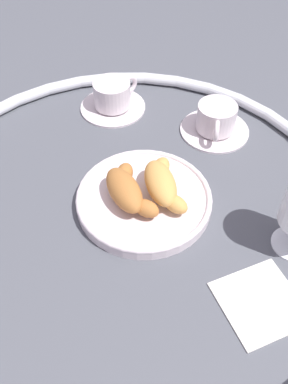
{
  "coord_description": "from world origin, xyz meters",
  "views": [
    {
      "loc": [
        0.37,
        -0.27,
        0.55
      ],
      "look_at": [
        0.01,
        0.03,
        0.03
      ],
      "focal_mm": 40.06,
      "sensor_mm": 36.0,
      "label": 1
    }
  ],
  "objects_px": {
    "coffee_cup_near": "(113,97)",
    "coffee_cup_far": "(216,121)",
    "croissant_small": "(162,183)",
    "pastry_plate": "(144,199)",
    "croissant_large": "(129,190)",
    "folded_napkin": "(261,302)"
  },
  "relations": [
    {
      "from": "folded_napkin",
      "to": "pastry_plate",
      "type": "bearing_deg",
      "value": -178.04
    },
    {
      "from": "croissant_small",
      "to": "coffee_cup_far",
      "type": "distance_m",
      "value": 0.21
    },
    {
      "from": "pastry_plate",
      "to": "coffee_cup_far",
      "type": "xyz_separation_m",
      "value": [
        -0.06,
        0.23,
        0.01
      ]
    },
    {
      "from": "croissant_large",
      "to": "coffee_cup_near",
      "type": "xyz_separation_m",
      "value": [
        -0.23,
        0.14,
        -0.02
      ]
    },
    {
      "from": "croissant_large",
      "to": "folded_napkin",
      "type": "relative_size",
      "value": 1.21
    },
    {
      "from": "coffee_cup_far",
      "to": "coffee_cup_near",
      "type": "bearing_deg",
      "value": -150.63
    },
    {
      "from": "coffee_cup_near",
      "to": "folded_napkin",
      "type": "relative_size",
      "value": 1.24
    },
    {
      "from": "pastry_plate",
      "to": "croissant_small",
      "type": "xyz_separation_m",
      "value": [
        0.01,
        0.03,
        0.03
      ]
    },
    {
      "from": "pastry_plate",
      "to": "coffee_cup_far",
      "type": "relative_size",
      "value": 1.67
    },
    {
      "from": "croissant_large",
      "to": "folded_napkin",
      "type": "xyz_separation_m",
      "value": [
        0.26,
        0.03,
        -0.04
      ]
    },
    {
      "from": "folded_napkin",
      "to": "coffee_cup_near",
      "type": "bearing_deg",
      "value": 167.06
    },
    {
      "from": "coffee_cup_near",
      "to": "coffee_cup_far",
      "type": "distance_m",
      "value": 0.22
    },
    {
      "from": "croissant_small",
      "to": "coffee_cup_near",
      "type": "height_order",
      "value": "croissant_small"
    },
    {
      "from": "coffee_cup_near",
      "to": "folded_napkin",
      "type": "distance_m",
      "value": 0.5
    },
    {
      "from": "croissant_small",
      "to": "coffee_cup_far",
      "type": "height_order",
      "value": "croissant_small"
    },
    {
      "from": "pastry_plate",
      "to": "coffee_cup_near",
      "type": "bearing_deg",
      "value": 153.76
    },
    {
      "from": "croissant_small",
      "to": "coffee_cup_far",
      "type": "bearing_deg",
      "value": 108.91
    },
    {
      "from": "coffee_cup_near",
      "to": "folded_napkin",
      "type": "xyz_separation_m",
      "value": [
        0.49,
        -0.11,
        -0.02
      ]
    },
    {
      "from": "croissant_large",
      "to": "folded_napkin",
      "type": "bearing_deg",
      "value": 6.73
    },
    {
      "from": "croissant_large",
      "to": "croissant_small",
      "type": "relative_size",
      "value": 1.07
    },
    {
      "from": "pastry_plate",
      "to": "croissant_large",
      "type": "xyz_separation_m",
      "value": [
        -0.01,
        -0.02,
        0.03
      ]
    },
    {
      "from": "croissant_large",
      "to": "coffee_cup_far",
      "type": "height_order",
      "value": "croissant_large"
    }
  ]
}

